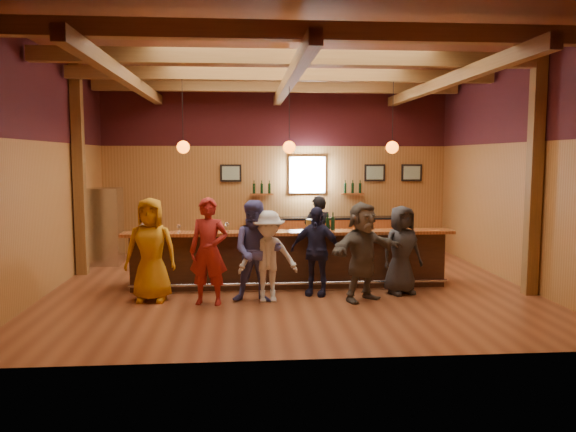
{
  "coord_description": "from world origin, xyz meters",
  "views": [
    {
      "loc": [
        -0.88,
        -10.73,
        2.51
      ],
      "look_at": [
        0.0,
        0.3,
        1.35
      ],
      "focal_mm": 35.0,
      "sensor_mm": 36.0,
      "label": 1
    }
  ],
  "objects_px": {
    "bottle_a": "(333,223)",
    "stainless_fridge": "(106,226)",
    "customer_dark": "(402,250)",
    "bartender": "(318,235)",
    "customer_navy": "(316,251)",
    "customer_brown": "(363,251)",
    "back_bar_cabinet": "(323,235)",
    "customer_white": "(268,256)",
    "customer_orange": "(151,250)",
    "customer_redvest": "(209,251)",
    "customer_denim": "(257,251)",
    "bar_counter": "(289,258)",
    "ice_bucket": "(311,225)"
  },
  "relations": [
    {
      "from": "customer_brown",
      "to": "customer_dark",
      "type": "height_order",
      "value": "customer_brown"
    },
    {
      "from": "stainless_fridge",
      "to": "ice_bucket",
      "type": "height_order",
      "value": "stainless_fridge"
    },
    {
      "from": "bottle_a",
      "to": "customer_redvest",
      "type": "bearing_deg",
      "value": -154.11
    },
    {
      "from": "customer_orange",
      "to": "customer_navy",
      "type": "height_order",
      "value": "customer_orange"
    },
    {
      "from": "customer_brown",
      "to": "ice_bucket",
      "type": "distance_m",
      "value": 1.34
    },
    {
      "from": "stainless_fridge",
      "to": "customer_denim",
      "type": "height_order",
      "value": "stainless_fridge"
    },
    {
      "from": "bartender",
      "to": "ice_bucket",
      "type": "bearing_deg",
      "value": 86.41
    },
    {
      "from": "back_bar_cabinet",
      "to": "customer_brown",
      "type": "relative_size",
      "value": 2.29
    },
    {
      "from": "customer_denim",
      "to": "customer_orange",
      "type": "bearing_deg",
      "value": 178.15
    },
    {
      "from": "customer_orange",
      "to": "customer_denim",
      "type": "bearing_deg",
      "value": -2.48
    },
    {
      "from": "customer_dark",
      "to": "bartender",
      "type": "height_order",
      "value": "bartender"
    },
    {
      "from": "customer_dark",
      "to": "ice_bucket",
      "type": "relative_size",
      "value": 7.29
    },
    {
      "from": "customer_navy",
      "to": "bottle_a",
      "type": "bearing_deg",
      "value": 80.44
    },
    {
      "from": "customer_orange",
      "to": "bartender",
      "type": "relative_size",
      "value": 1.07
    },
    {
      "from": "customer_orange",
      "to": "customer_white",
      "type": "relative_size",
      "value": 1.14
    },
    {
      "from": "customer_orange",
      "to": "customer_dark",
      "type": "bearing_deg",
      "value": 6.03
    },
    {
      "from": "stainless_fridge",
      "to": "customer_navy",
      "type": "relative_size",
      "value": 1.11
    },
    {
      "from": "customer_white",
      "to": "bartender",
      "type": "distance_m",
      "value": 2.5
    },
    {
      "from": "customer_brown",
      "to": "bar_counter",
      "type": "bearing_deg",
      "value": 98.96
    },
    {
      "from": "customer_navy",
      "to": "customer_dark",
      "type": "xyz_separation_m",
      "value": [
        1.58,
        -0.03,
        0.0
      ]
    },
    {
      "from": "customer_white",
      "to": "customer_navy",
      "type": "distance_m",
      "value": 0.98
    },
    {
      "from": "ice_bucket",
      "to": "bottle_a",
      "type": "height_order",
      "value": "bottle_a"
    },
    {
      "from": "customer_brown",
      "to": "bottle_a",
      "type": "xyz_separation_m",
      "value": [
        -0.35,
        1.09,
        0.37
      ]
    },
    {
      "from": "stainless_fridge",
      "to": "customer_brown",
      "type": "distance_m",
      "value": 6.51
    },
    {
      "from": "customer_denim",
      "to": "customer_brown",
      "type": "relative_size",
      "value": 1.02
    },
    {
      "from": "bar_counter",
      "to": "ice_bucket",
      "type": "height_order",
      "value": "ice_bucket"
    },
    {
      "from": "bottle_a",
      "to": "stainless_fridge",
      "type": "bearing_deg",
      "value": 151.36
    },
    {
      "from": "customer_orange",
      "to": "ice_bucket",
      "type": "height_order",
      "value": "customer_orange"
    },
    {
      "from": "customer_navy",
      "to": "bartender",
      "type": "height_order",
      "value": "bartender"
    },
    {
      "from": "customer_navy",
      "to": "stainless_fridge",
      "type": "bearing_deg",
      "value": 167.3
    },
    {
      "from": "customer_orange",
      "to": "customer_dark",
      "type": "height_order",
      "value": "customer_orange"
    },
    {
      "from": "customer_denim",
      "to": "customer_white",
      "type": "distance_m",
      "value": 0.21
    },
    {
      "from": "customer_brown",
      "to": "stainless_fridge",
      "type": "bearing_deg",
      "value": 112.17
    },
    {
      "from": "bar_counter",
      "to": "customer_navy",
      "type": "xyz_separation_m",
      "value": [
        0.41,
        -0.88,
        0.29
      ]
    },
    {
      "from": "back_bar_cabinet",
      "to": "customer_white",
      "type": "relative_size",
      "value": 2.51
    },
    {
      "from": "bartender",
      "to": "ice_bucket",
      "type": "height_order",
      "value": "bartender"
    },
    {
      "from": "stainless_fridge",
      "to": "customer_dark",
      "type": "height_order",
      "value": "stainless_fridge"
    },
    {
      "from": "customer_dark",
      "to": "bartender",
      "type": "bearing_deg",
      "value": 107.83
    },
    {
      "from": "customer_denim",
      "to": "bartender",
      "type": "xyz_separation_m",
      "value": [
        1.38,
        2.22,
        -0.04
      ]
    },
    {
      "from": "stainless_fridge",
      "to": "bottle_a",
      "type": "xyz_separation_m",
      "value": [
        4.94,
        -2.7,
        0.35
      ]
    },
    {
      "from": "customer_white",
      "to": "customer_denim",
      "type": "bearing_deg",
      "value": -178.88
    },
    {
      "from": "bartender",
      "to": "customer_dark",
      "type": "bearing_deg",
      "value": 135.35
    },
    {
      "from": "back_bar_cabinet",
      "to": "customer_white",
      "type": "distance_m",
      "value": 5.13
    },
    {
      "from": "customer_dark",
      "to": "bartender",
      "type": "xyz_separation_m",
      "value": [
        -1.29,
        1.84,
        0.03
      ]
    },
    {
      "from": "bartender",
      "to": "customer_orange",
      "type": "bearing_deg",
      "value": 42.4
    },
    {
      "from": "bar_counter",
      "to": "stainless_fridge",
      "type": "height_order",
      "value": "stainless_fridge"
    },
    {
      "from": "customer_orange",
      "to": "ice_bucket",
      "type": "xyz_separation_m",
      "value": [
        2.9,
        0.76,
        0.31
      ]
    },
    {
      "from": "customer_orange",
      "to": "customer_navy",
      "type": "relative_size",
      "value": 1.12
    },
    {
      "from": "customer_brown",
      "to": "customer_dark",
      "type": "relative_size",
      "value": 1.07
    },
    {
      "from": "customer_redvest",
      "to": "customer_dark",
      "type": "bearing_deg",
      "value": 18.83
    }
  ]
}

